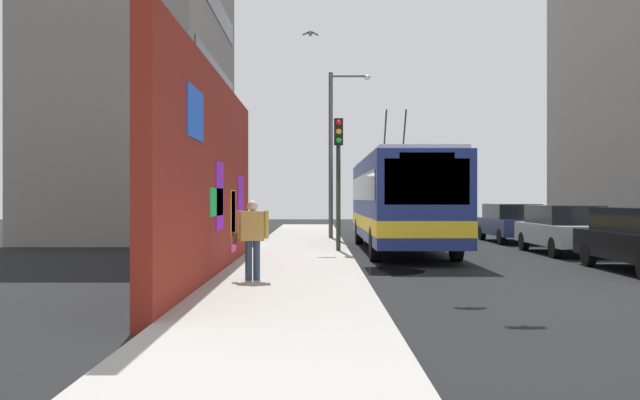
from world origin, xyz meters
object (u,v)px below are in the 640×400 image
at_px(city_bus, 400,199).
at_px(pedestrian_near_wall, 252,234).
at_px(parked_car_navy, 512,222).
at_px(street_lamp, 335,143).
at_px(parked_car_silver, 564,228).
at_px(traffic_light, 338,161).

xyz_separation_m(city_bus, pedestrian_near_wall, (-9.53, 4.14, -0.71)).
bearing_deg(parked_car_navy, street_lamp, 84.99).
height_order(city_bus, parked_car_silver, city_bus).
height_order(city_bus, parked_car_navy, city_bus).
xyz_separation_m(parked_car_navy, traffic_light, (-6.62, 7.35, 2.14)).
bearing_deg(parked_car_navy, pedestrian_near_wall, 147.13).
bearing_deg(street_lamp, pedestrian_near_wall, 172.16).
distance_m(city_bus, parked_car_silver, 5.41).
bearing_deg(pedestrian_near_wall, traffic_light, -14.25).
distance_m(parked_car_navy, street_lamp, 8.00).
xyz_separation_m(parked_car_navy, pedestrian_near_wall, (-14.46, 9.34, 0.25)).
xyz_separation_m(parked_car_navy, street_lamp, (0.64, 7.26, 3.29)).
bearing_deg(city_bus, pedestrian_near_wall, 156.53).
relative_size(parked_car_silver, traffic_light, 1.12).
bearing_deg(city_bus, traffic_light, 128.34).
relative_size(city_bus, street_lamp, 1.68).
relative_size(city_bus, parked_car_navy, 2.45).
height_order(city_bus, pedestrian_near_wall, city_bus).
distance_m(traffic_light, street_lamp, 7.35).
bearing_deg(traffic_light, pedestrian_near_wall, 165.75).
bearing_deg(pedestrian_near_wall, street_lamp, -7.84).
distance_m(city_bus, parked_car_navy, 7.22).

